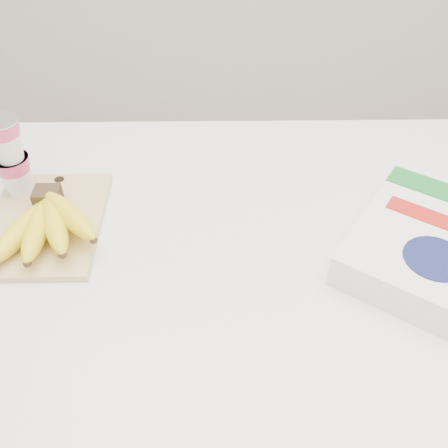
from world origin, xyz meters
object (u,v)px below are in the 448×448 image
cutting_board (45,223)px  yogurt_stack (10,155)px  table (236,385)px  cereal_box (418,242)px  bananas (46,223)px

cutting_board → yogurt_stack: 0.14m
table → cereal_box: cereal_box is taller
yogurt_stack → cutting_board: bearing=-52.2°
cutting_board → table: bearing=-9.6°
table → bananas: (-0.35, 0.02, 0.53)m
cutting_board → bananas: (0.02, -0.04, 0.04)m
bananas → table: bearing=-3.2°
table → yogurt_stack: 0.75m
table → cereal_box: size_ratio=3.62×
cutting_board → cereal_box: 0.68m
table → cereal_box: (0.31, -0.03, 0.52)m
cutting_board → yogurt_stack: yogurt_stack is taller
bananas → yogurt_stack: yogurt_stack is taller
cutting_board → bananas: bananas is taller
table → bananas: size_ratio=6.37×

